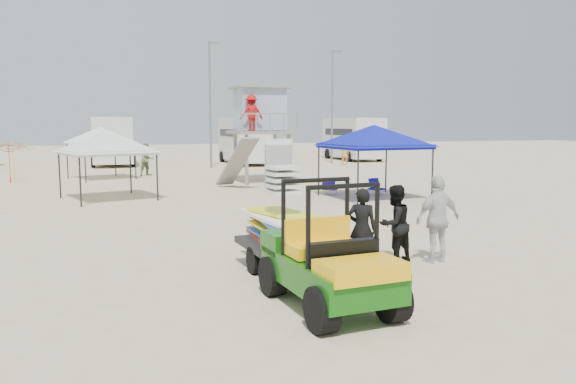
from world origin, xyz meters
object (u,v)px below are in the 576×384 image
object	(u,v)px
surf_trailer	(283,224)
lifeguard_tower	(259,113)
utility_cart	(328,251)
man_left	(362,229)
canopy_blue	(374,129)

from	to	relation	value
surf_trailer	lifeguard_tower	bearing A→B (deg)	76.66
utility_cart	lifeguard_tower	xyz separation A→B (m)	(3.84, 18.52, 2.45)
surf_trailer	lifeguard_tower	distance (m)	16.81
man_left	canopy_blue	size ratio (longest dim) A/B	0.45
surf_trailer	man_left	xyz separation A→B (m)	(1.52, -0.30, -0.11)
utility_cart	surf_trailer	bearing A→B (deg)	89.88
utility_cart	surf_trailer	size ratio (longest dim) A/B	1.02
utility_cart	canopy_blue	xyz separation A→B (m)	(6.44, 11.45, 1.74)
lifeguard_tower	canopy_blue	size ratio (longest dim) A/B	1.28
utility_cart	surf_trailer	xyz separation A→B (m)	(0.01, 2.34, 0.01)
canopy_blue	utility_cart	bearing A→B (deg)	-119.37
utility_cart	canopy_blue	bearing A→B (deg)	60.63
utility_cart	canopy_blue	world-z (taller)	canopy_blue
lifeguard_tower	canopy_blue	xyz separation A→B (m)	(2.60, -7.07, -0.71)
man_left	lifeguard_tower	bearing A→B (deg)	-68.64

